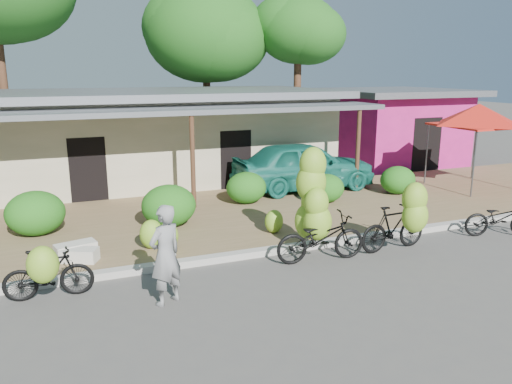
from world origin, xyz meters
TOP-DOWN VIEW (x-y plane):
  - ground at (0.00, 0.00)m, footprint 100.00×100.00m
  - sidewalk at (0.00, 5.00)m, footprint 60.00×6.00m
  - curb at (0.00, 2.00)m, footprint 60.00×0.25m
  - shop_main at (0.00, 10.93)m, footprint 13.00×8.50m
  - shop_pink at (10.50, 10.99)m, footprint 6.00×6.00m
  - tree_center_right at (3.31, 16.61)m, footprint 5.91×5.84m
  - tree_near_right at (7.31, 14.61)m, footprint 4.14×3.94m
  - hedge_1 at (-4.25, 5.09)m, footprint 1.41×1.27m
  - hedge_2 at (-1.06, 4.56)m, footprint 1.40×1.26m
  - hedge_3 at (1.62, 6.00)m, footprint 1.23×1.11m
  - hedge_4 at (3.92, 5.18)m, footprint 1.13×1.01m
  - hedge_5 at (6.65, 5.28)m, footprint 1.16×1.05m
  - red_canopy at (9.69, 5.16)m, footprint 3.50×3.50m
  - bike_left at (-3.96, 1.31)m, footprint 1.60×1.15m
  - bike_center at (1.55, 1.44)m, footprint 2.08×1.29m
  - bike_right at (3.45, 1.01)m, footprint 1.82×1.21m
  - bike_far_right at (6.55, 1.05)m, footprint 1.88×1.16m
  - loose_banana_a at (-1.79, 3.06)m, footprint 0.54×0.46m
  - loose_banana_b at (-1.47, 2.88)m, footprint 0.50×0.42m
  - loose_banana_c at (1.24, 3.05)m, footprint 0.47×0.40m
  - sack_near at (-3.42, 3.16)m, footprint 0.92×0.60m
  - sack_far at (-3.37, 2.82)m, footprint 0.84×0.67m
  - vendor at (-2.00, 0.43)m, footprint 0.80×0.70m
  - teal_van at (4.06, 6.98)m, footprint 4.87×2.01m

SIDE VIEW (x-z plane):
  - ground at x=0.00m, z-range 0.00..0.00m
  - sidewalk at x=0.00m, z-range 0.00..0.12m
  - curb at x=0.00m, z-range 0.00..0.15m
  - sack_far at x=-3.37m, z-range 0.12..0.40m
  - sack_near at x=-3.42m, z-range 0.12..0.42m
  - loose_banana_c at x=1.24m, z-range 0.12..0.71m
  - loose_banana_b at x=-1.47m, z-range 0.12..0.74m
  - loose_banana_a at x=-1.79m, z-range 0.12..0.79m
  - bike_far_right at x=6.55m, z-range 0.00..0.93m
  - bike_left at x=-3.96m, z-range -0.06..1.17m
  - hedge_4 at x=3.92m, z-range 0.12..1.00m
  - hedge_5 at x=6.65m, z-range 0.12..1.03m
  - hedge_3 at x=1.62m, z-range 0.12..1.08m
  - hedge_2 at x=-1.06m, z-range 0.12..1.22m
  - hedge_1 at x=-4.25m, z-range 0.12..1.22m
  - bike_right at x=3.45m, z-range -0.14..1.60m
  - vendor at x=-2.00m, z-range 0.00..1.83m
  - bike_center at x=1.55m, z-range -0.30..2.14m
  - teal_van at x=4.06m, z-range 0.12..1.77m
  - shop_pink at x=10.50m, z-range 0.05..3.30m
  - shop_main at x=0.00m, z-range 0.05..3.40m
  - red_canopy at x=9.69m, z-range 1.18..4.04m
  - tree_center_right at x=3.31m, z-range 1.83..9.97m
  - tree_near_right at x=7.31m, z-range 2.23..9.79m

